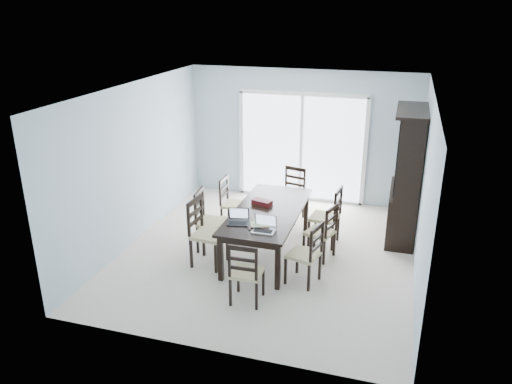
% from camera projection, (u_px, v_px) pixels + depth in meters
% --- Properties ---
extents(floor, '(5.00, 5.00, 0.00)m').
position_uv_depth(floor, '(267.00, 253.00, 8.00)').
color(floor, beige).
rests_on(floor, ground).
extents(ceiling, '(5.00, 5.00, 0.00)m').
position_uv_depth(ceiling, '(269.00, 90.00, 7.08)').
color(ceiling, white).
rests_on(ceiling, back_wall).
extents(back_wall, '(4.50, 0.02, 2.60)m').
position_uv_depth(back_wall, '(302.00, 136.00, 9.78)').
color(back_wall, '#A9BDCA').
rests_on(back_wall, floor).
extents(wall_left, '(0.02, 5.00, 2.60)m').
position_uv_depth(wall_left, '(135.00, 163.00, 8.14)').
color(wall_left, '#A9BDCA').
rests_on(wall_left, floor).
extents(wall_right, '(0.02, 5.00, 2.60)m').
position_uv_depth(wall_right, '(424.00, 191.00, 6.94)').
color(wall_right, '#A9BDCA').
rests_on(wall_right, floor).
extents(balcony, '(4.50, 2.00, 0.10)m').
position_uv_depth(balcony, '(309.00, 184.00, 11.15)').
color(balcony, gray).
rests_on(balcony, ground).
extents(railing, '(4.50, 0.06, 1.10)m').
position_uv_depth(railing, '(318.00, 147.00, 11.84)').
color(railing, '#99999E').
rests_on(railing, balcony).
extents(dining_table, '(1.00, 2.20, 0.75)m').
position_uv_depth(dining_table, '(268.00, 214.00, 7.76)').
color(dining_table, black).
rests_on(dining_table, floor).
extents(china_hutch, '(0.50, 1.38, 2.20)m').
position_uv_depth(china_hutch, '(407.00, 177.00, 8.20)').
color(china_hutch, black).
rests_on(china_hutch, floor).
extents(sliding_door, '(2.52, 0.05, 2.18)m').
position_uv_depth(sliding_door, '(301.00, 147.00, 9.83)').
color(sliding_door, silver).
rests_on(sliding_door, floor).
extents(chair_left_near, '(0.50, 0.49, 1.21)m').
position_uv_depth(chair_left_near, '(202.00, 225.00, 7.48)').
color(chair_left_near, black).
rests_on(chair_left_near, floor).
extents(chair_left_mid, '(0.48, 0.47, 1.15)m').
position_uv_depth(chair_left_mid, '(206.00, 214.00, 7.95)').
color(chair_left_mid, black).
rests_on(chair_left_mid, floor).
extents(chair_left_far, '(0.41, 0.40, 1.05)m').
position_uv_depth(chair_left_far, '(229.00, 197.00, 8.77)').
color(chair_left_far, black).
rests_on(chair_left_far, floor).
extents(chair_right_near, '(0.50, 0.49, 1.07)m').
position_uv_depth(chair_right_near, '(310.00, 248.00, 6.93)').
color(chair_right_near, black).
rests_on(chair_right_near, floor).
extents(chair_right_mid, '(0.50, 0.50, 1.04)m').
position_uv_depth(chair_right_mid, '(325.00, 226.00, 7.63)').
color(chair_right_mid, black).
rests_on(chair_right_mid, floor).
extents(chair_right_far, '(0.49, 0.48, 1.15)m').
position_uv_depth(chair_right_far, '(331.00, 210.00, 8.07)').
color(chair_right_far, black).
rests_on(chair_right_far, floor).
extents(chair_end_near, '(0.40, 0.42, 1.05)m').
position_uv_depth(chair_end_near, '(245.00, 267.00, 6.45)').
color(chair_end_near, black).
rests_on(chair_end_near, floor).
extents(chair_end_far, '(0.50, 0.51, 1.10)m').
position_uv_depth(chair_end_far, '(293.00, 188.00, 9.12)').
color(chair_end_far, black).
rests_on(chair_end_far, floor).
extents(laptop_dark, '(0.34, 0.26, 0.21)m').
position_uv_depth(laptop_dark, '(238.00, 220.00, 7.23)').
color(laptop_dark, black).
rests_on(laptop_dark, dining_table).
extents(laptop_silver, '(0.32, 0.23, 0.22)m').
position_uv_depth(laptop_silver, '(263.00, 228.00, 6.98)').
color(laptop_silver, '#B5B5B7').
rests_on(laptop_silver, dining_table).
extents(book_stack, '(0.32, 0.29, 0.04)m').
position_uv_depth(book_stack, '(260.00, 225.00, 7.15)').
color(book_stack, maroon).
rests_on(book_stack, dining_table).
extents(cell_phone, '(0.11, 0.09, 0.01)m').
position_uv_depth(cell_phone, '(252.00, 230.00, 7.02)').
color(cell_phone, black).
rests_on(cell_phone, dining_table).
extents(game_box, '(0.34, 0.23, 0.08)m').
position_uv_depth(game_box, '(262.00, 202.00, 7.92)').
color(game_box, '#4A0E16').
rests_on(game_box, dining_table).
extents(hot_tub, '(2.03, 1.82, 1.03)m').
position_uv_depth(hot_tub, '(299.00, 157.00, 11.19)').
color(hot_tub, brown).
rests_on(hot_tub, balcony).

